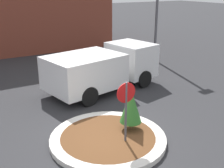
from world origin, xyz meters
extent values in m
plane|color=#2D2D30|center=(0.00, 0.00, 0.00)|extent=(120.00, 120.00, 0.00)
cylinder|color=silver|center=(0.00, 0.00, 0.09)|extent=(3.67, 3.67, 0.17)
cylinder|color=brown|center=(0.00, 0.00, 0.09)|extent=(3.01, 3.01, 0.17)
cylinder|color=#4C4C51|center=(0.33, -0.50, 1.03)|extent=(0.07, 0.07, 2.07)
cylinder|color=#B71414|center=(0.33, -0.50, 1.75)|extent=(0.62, 0.03, 0.62)
cylinder|color=brown|center=(0.88, 0.04, 0.31)|extent=(0.08, 0.08, 0.27)
cone|color=#2D6B28|center=(0.88, 0.04, 1.01)|extent=(0.72, 0.72, 1.14)
cube|color=white|center=(3.90, 4.51, 1.16)|extent=(2.11, 2.49, 1.59)
cube|color=white|center=(1.06, 3.95, 1.09)|extent=(3.60, 2.89, 1.44)
cube|color=black|center=(4.49, 4.63, 1.44)|extent=(0.42, 1.94, 0.56)
cylinder|color=black|center=(3.53, 5.53, 0.41)|extent=(0.86, 0.41, 0.82)
cylinder|color=black|center=(3.95, 3.44, 0.41)|extent=(0.86, 0.41, 0.82)
cylinder|color=black|center=(0.28, 4.88, 0.41)|extent=(0.86, 0.41, 0.82)
cylinder|color=black|center=(0.69, 2.79, 0.41)|extent=(0.86, 0.41, 0.82)
cylinder|color=#4C4C51|center=(7.57, 7.18, 3.54)|extent=(0.16, 0.16, 7.08)
camera|label=1|loc=(-3.84, -6.80, 4.70)|focal=45.00mm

